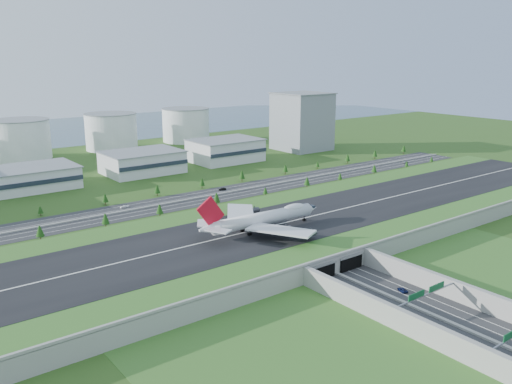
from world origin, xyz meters
TOP-DOWN VIEW (x-y plane):
  - ground at (0.00, 0.00)m, footprint 1200.00×1200.00m
  - airfield_deck at (0.00, -0.09)m, footprint 520.00×100.00m
  - underpass_road at (0.00, -99.42)m, footprint 38.80×120.40m
  - sign_gantry_near at (0.00, -95.04)m, footprint 38.70×0.70m
  - north_expressway at (0.00, 95.00)m, footprint 560.00×36.00m
  - tree_row at (12.97, 95.64)m, footprint 505.78×48.53m
  - hangar_mid_a at (-60.00, 190.00)m, footprint 58.00×42.00m
  - hangar_mid_b at (25.00, 190.00)m, footprint 58.00×42.00m
  - hangar_mid_c at (105.00, 190.00)m, footprint 58.00×42.00m
  - office_tower at (200.00, 195.00)m, footprint 46.00×46.00m
  - fuel_tank_b at (-35.00, 310.00)m, footprint 50.00×50.00m
  - fuel_tank_c at (50.00, 310.00)m, footprint 50.00×50.00m
  - fuel_tank_d at (135.00, 310.00)m, footprint 50.00×50.00m
  - bay_water at (0.00, 480.00)m, footprint 1200.00×260.00m
  - boeing_747 at (-3.75, -2.31)m, footprint 71.19×67.19m
  - car_0 at (-7.85, -87.18)m, footprint 2.91×4.96m
  - car_1 at (-11.10, -122.36)m, footprint 3.19×4.81m
  - car_2 at (8.19, -78.56)m, footprint 4.23×5.76m
  - car_5 at (43.43, 103.23)m, footprint 5.53×3.16m
  - car_6 at (224.15, 86.77)m, footprint 6.03×4.10m
  - car_7 at (-29.53, 103.01)m, footprint 5.54×3.21m

SIDE VIEW (x-z plane):
  - ground at x=0.00m, z-range 0.00..0.00m
  - bay_water at x=0.00m, z-range 0.00..0.06m
  - north_expressway at x=0.00m, z-range 0.00..0.12m
  - car_2 at x=8.19m, z-range 0.12..1.58m
  - car_1 at x=-11.10m, z-range 0.12..1.62m
  - car_7 at x=-29.53m, z-range 0.12..1.63m
  - car_6 at x=224.15m, z-range 0.12..1.65m
  - car_0 at x=-7.85m, z-range 0.12..1.70m
  - car_5 at x=43.43m, z-range 0.12..1.84m
  - underpass_road at x=0.00m, z-range -0.57..7.43m
  - airfield_deck at x=0.00m, z-range -0.48..8.72m
  - tree_row at x=12.97m, z-range 0.57..8.72m
  - sign_gantry_near at x=0.00m, z-range 2.05..11.85m
  - hangar_mid_a at x=-60.00m, z-range 0.00..15.00m
  - hangar_mid_b at x=25.00m, z-range 0.00..17.00m
  - hangar_mid_c at x=105.00m, z-range 0.00..19.00m
  - boeing_747 at x=-3.75m, z-range 3.23..25.22m
  - fuel_tank_b at x=-35.00m, z-range 0.00..35.00m
  - fuel_tank_c at x=50.00m, z-range 0.00..35.00m
  - fuel_tank_d at x=135.00m, z-range 0.00..35.00m
  - office_tower at x=200.00m, z-range 0.00..55.00m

